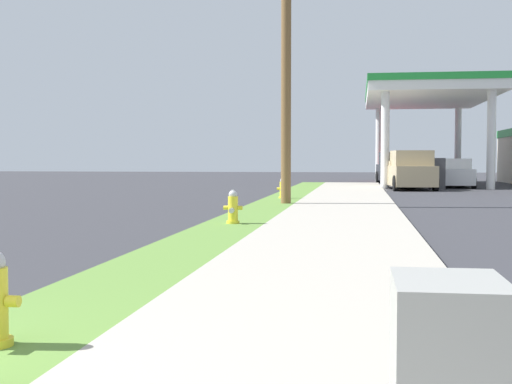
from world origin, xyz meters
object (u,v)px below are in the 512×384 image
utility_pole_midground (286,62)px  truck_black_at_far_bay (398,169)px  car_navy_by_near_pump (419,172)px  car_white_by_far_pump (454,174)px  truck_red_at_forecourt (398,168)px  fire_hydrant_third (283,189)px  fire_hydrant_second (233,209)px  truck_tan_on_apron (408,171)px

utility_pole_midground → truck_black_at_far_bay: utility_pole_midground is taller
utility_pole_midground → car_navy_by_near_pump: (6.20, 24.04, -3.93)m
utility_pole_midground → car_white_by_far_pump: 19.02m
utility_pole_midground → car_navy_by_near_pump: 25.14m
car_navy_by_near_pump → truck_red_at_forecourt: (-1.22, 3.16, 0.19)m
utility_pole_midground → fire_hydrant_third: bearing=98.3°
fire_hydrant_second → fire_hydrant_third: (0.00, 10.07, 0.00)m
truck_tan_on_apron → utility_pole_midground: bearing=-109.0°
utility_pole_midground → truck_black_at_far_bay: (4.66, 21.05, -3.74)m
truck_tan_on_apron → fire_hydrant_second: bearing=-103.9°
fire_hydrant_third → car_navy_by_near_pump: bearing=72.7°
utility_pole_midground → truck_tan_on_apron: 15.22m
fire_hydrant_third → truck_black_at_far_bay: 18.92m
fire_hydrant_second → truck_red_at_forecourt: size_ratio=0.13×
car_white_by_far_pump → truck_tan_on_apron: truck_tan_on_apron is taller
utility_pole_midground → truck_tan_on_apron: size_ratio=1.60×
car_navy_by_near_pump → truck_tan_on_apron: truck_tan_on_apron is taller
utility_pole_midground → truck_red_at_forecourt: (4.98, 27.21, -3.74)m
fire_hydrant_third → truck_black_at_far_bay: truck_black_at_far_bay is taller
truck_tan_on_apron → truck_black_at_far_bay: size_ratio=1.00×
fire_hydrant_third → truck_black_at_far_bay: bearing=74.4°
truck_red_at_forecourt → truck_black_at_far_bay: same height
car_navy_by_near_pump → truck_black_at_far_bay: truck_black_at_far_bay is taller
fire_hydrant_second → car_white_by_far_pump: car_white_by_far_pump is taller
car_white_by_far_pump → truck_tan_on_apron: 4.08m
car_navy_by_near_pump → truck_red_at_forecourt: truck_red_at_forecourt is taller
car_white_by_far_pump → truck_black_at_far_bay: size_ratio=0.82×
fire_hydrant_second → utility_pole_midground: 8.37m
car_white_by_far_pump → truck_red_at_forecourt: 10.47m
truck_tan_on_apron → car_navy_by_near_pump: bearing=82.2°
fire_hydrant_third → car_navy_by_near_pump: size_ratio=0.16×
truck_tan_on_apron → fire_hydrant_third: bearing=-115.2°
truck_red_at_forecourt → truck_tan_on_apron: 13.26m
fire_hydrant_second → car_white_by_far_pump: size_ratio=0.16×
fire_hydrant_second → truck_tan_on_apron: (5.23, 21.18, 0.47)m
car_navy_by_near_pump → truck_black_at_far_bay: size_ratio=0.81×
car_navy_by_near_pump → truck_tan_on_apron: (-1.39, -10.09, 0.19)m
car_white_by_far_pump → fire_hydrant_second: bearing=-108.0°
truck_black_at_far_bay → car_white_by_far_pump: bearing=-55.0°
fire_hydrant_second → truck_black_at_far_bay: (5.08, 28.28, 0.47)m
utility_pole_midground → car_navy_by_near_pump: size_ratio=1.97×
fire_hydrant_third → utility_pole_midground: (0.42, -2.84, 4.21)m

